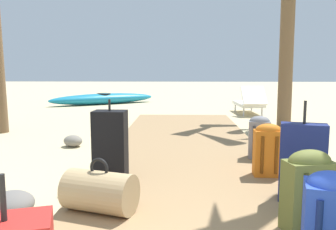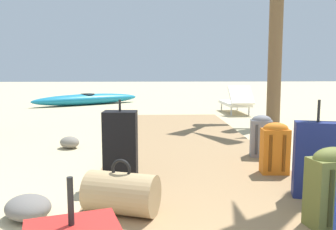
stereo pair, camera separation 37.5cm
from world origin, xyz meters
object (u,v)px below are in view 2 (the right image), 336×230
(suitcase_black, at_px, (121,145))
(duffel_bag_tan, at_px, (121,193))
(kayak, at_px, (88,99))
(backpack_grey, at_px, (261,135))
(suitcase_navy, at_px, (316,160))
(lounge_chair, at_px, (236,102))
(backpack_orange, at_px, (275,147))
(backpack_olive, at_px, (332,185))

(suitcase_black, xyz_separation_m, duffel_bag_tan, (0.09, -0.89, -0.19))
(kayak, bearing_deg, backpack_grey, -64.38)
(suitcase_black, distance_m, suitcase_navy, 1.87)
(kayak, bearing_deg, suitcase_navy, -67.95)
(lounge_chair, bearing_deg, kayak, 150.55)
(suitcase_black, height_order, suitcase_navy, suitcase_navy)
(suitcase_black, bearing_deg, kayak, 102.69)
(suitcase_navy, bearing_deg, backpack_orange, 98.80)
(backpack_orange, xyz_separation_m, suitcase_navy, (0.11, -0.72, 0.04))
(backpack_orange, distance_m, suitcase_navy, 0.73)
(suitcase_black, distance_m, backpack_olive, 2.00)
(backpack_orange, bearing_deg, duffel_bag_tan, -147.45)
(backpack_orange, xyz_separation_m, duffel_bag_tan, (-1.58, -1.01, -0.13))
(backpack_olive, xyz_separation_m, duffel_bag_tan, (-1.53, 0.29, -0.14))
(suitcase_navy, distance_m, backpack_olive, 0.60)
(suitcase_navy, height_order, duffel_bag_tan, suitcase_navy)
(suitcase_navy, distance_m, lounge_chair, 6.60)
(suitcase_navy, distance_m, duffel_bag_tan, 1.72)
(backpack_grey, xyz_separation_m, suitcase_navy, (0.03, -1.48, 0.05))
(duffel_bag_tan, bearing_deg, suitcase_navy, 9.62)
(suitcase_navy, height_order, kayak, suitcase_navy)
(backpack_grey, height_order, duffel_bag_tan, backpack_grey)
(backpack_olive, bearing_deg, duffel_bag_tan, 169.20)
(suitcase_black, height_order, kayak, suitcase_black)
(suitcase_black, relative_size, backpack_grey, 1.52)
(suitcase_black, xyz_separation_m, kayak, (-1.92, 8.52, -0.25))
(suitcase_navy, bearing_deg, suitcase_black, 161.36)
(backpack_olive, bearing_deg, lounge_chair, 81.93)
(backpack_grey, height_order, suitcase_navy, suitcase_navy)
(backpack_grey, distance_m, lounge_chair, 5.15)
(backpack_orange, distance_m, backpack_grey, 0.76)
(backpack_olive, bearing_deg, backpack_orange, 87.98)
(backpack_olive, bearing_deg, kayak, 110.03)
(suitcase_black, relative_size, kayak, 0.23)
(backpack_orange, height_order, suitcase_navy, suitcase_navy)
(suitcase_navy, xyz_separation_m, kayak, (-3.69, 9.11, -0.23))
(backpack_orange, relative_size, backpack_olive, 0.96)
(kayak, bearing_deg, duffel_bag_tan, -77.97)
(duffel_bag_tan, bearing_deg, backpack_grey, 46.76)
(backpack_grey, bearing_deg, duffel_bag_tan, -133.24)
(suitcase_navy, xyz_separation_m, duffel_bag_tan, (-1.69, -0.29, -0.17))
(kayak, bearing_deg, suitcase_black, -77.31)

